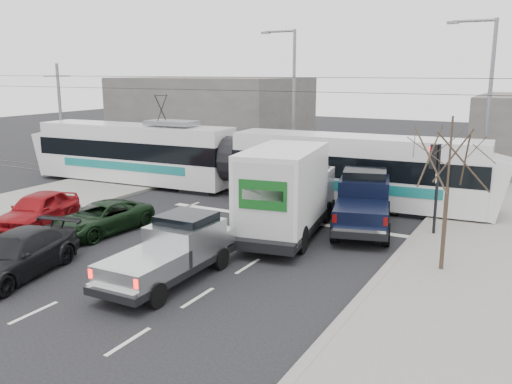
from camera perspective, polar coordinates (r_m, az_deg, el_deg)
The scene contains 16 objects.
ground at distance 19.48m, azimuth -5.26°, elevation -6.95°, with size 120.00×120.00×0.00m, color black.
sidewalk_right at distance 16.56m, azimuth 22.18°, elevation -11.22°, with size 6.00×60.00×0.15m, color gray.
rails at distance 27.99m, azimuth 6.17°, elevation -0.88°, with size 60.00×1.60×0.03m, color #33302D.
building_left at distance 44.58m, azimuth -4.63°, elevation 8.06°, with size 14.00×10.00×6.00m, color slate.
bare_tree at distance 18.12m, azimuth 19.70°, elevation 3.26°, with size 2.40×2.40×5.00m.
traffic_signal at distance 22.36m, azimuth 18.31°, elevation 2.27°, with size 0.44×0.44×3.60m.
street_lamp_near at distance 29.40m, azimuth 22.99°, elevation 8.91°, with size 2.38×0.25×9.00m.
street_lamp_far at distance 34.43m, azimuth 3.72°, elevation 10.26°, with size 2.38×0.25×9.00m.
catenary at distance 27.36m, azimuth 6.36°, elevation 7.03°, with size 60.00×0.20×7.00m.
tram at distance 29.06m, azimuth -2.33°, elevation 3.35°, with size 25.46×4.07×5.18m.
silver_pickup at distance 17.49m, azimuth -8.55°, elevation -5.96°, with size 2.01×5.45×1.97m.
box_truck at distance 21.58m, azimuth 3.30°, elevation -0.02°, with size 3.65×7.57×3.63m.
navy_pickup at distance 23.07m, azimuth 11.22°, elevation -0.98°, with size 3.49×6.03×2.39m.
green_car at distance 23.11m, azimuth -15.95°, elevation -2.63°, with size 2.07×4.50×1.25m, color black.
red_car at distance 24.80m, azimuth -21.98°, elevation -1.74°, with size 1.78×4.41×1.50m, color maroon.
dark_car at distance 19.20m, azimuth -23.94°, elevation -6.08°, with size 1.98×4.88×1.42m, color black.
Camera 1 is at (10.29, -15.21, 6.50)m, focal length 38.00 mm.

